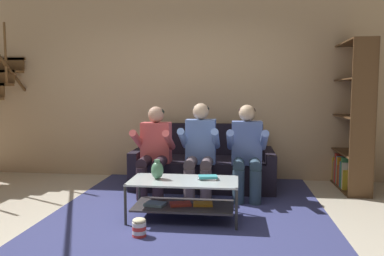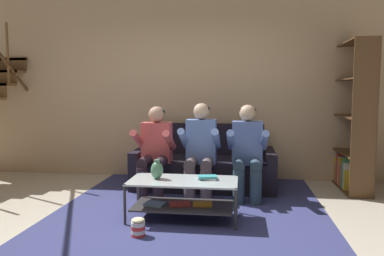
{
  "view_description": "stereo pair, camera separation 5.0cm",
  "coord_description": "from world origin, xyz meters",
  "px_view_note": "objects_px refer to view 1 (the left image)",
  "views": [
    {
      "loc": [
        0.71,
        -3.35,
        1.33
      ],
      "look_at": [
        0.2,
        0.84,
        0.93
      ],
      "focal_mm": 35.0,
      "sensor_mm": 36.0,
      "label": 1
    },
    {
      "loc": [
        0.76,
        -3.34,
        1.33
      ],
      "look_at": [
        0.2,
        0.84,
        0.93
      ],
      "focal_mm": 35.0,
      "sensor_mm": 36.0,
      "label": 2
    }
  ],
  "objects_px": {
    "person_seated_middle": "(200,147)",
    "vase": "(157,170)",
    "person_seated_right": "(247,148)",
    "bookshelf": "(352,135)",
    "couch": "(204,166)",
    "popcorn_tub": "(139,228)",
    "book_stack": "(208,177)",
    "person_seated_left": "(154,147)",
    "coffee_table": "(183,194)"
  },
  "relations": [
    {
      "from": "coffee_table",
      "to": "vase",
      "type": "bearing_deg",
      "value": 176.56
    },
    {
      "from": "coffee_table",
      "to": "book_stack",
      "type": "relative_size",
      "value": 5.28
    },
    {
      "from": "coffee_table",
      "to": "book_stack",
      "type": "distance_m",
      "value": 0.31
    },
    {
      "from": "person_seated_right",
      "to": "bookshelf",
      "type": "relative_size",
      "value": 0.59
    },
    {
      "from": "book_stack",
      "to": "popcorn_tub",
      "type": "xyz_separation_m",
      "value": [
        -0.59,
        -0.59,
        -0.35
      ]
    },
    {
      "from": "person_seated_left",
      "to": "vase",
      "type": "xyz_separation_m",
      "value": [
        0.23,
        -0.87,
        -0.11
      ]
    },
    {
      "from": "person_seated_left",
      "to": "vase",
      "type": "bearing_deg",
      "value": -75.48
    },
    {
      "from": "bookshelf",
      "to": "couch",
      "type": "bearing_deg",
      "value": -174.67
    },
    {
      "from": "couch",
      "to": "bookshelf",
      "type": "relative_size",
      "value": 0.97
    },
    {
      "from": "couch",
      "to": "vase",
      "type": "height_order",
      "value": "couch"
    },
    {
      "from": "couch",
      "to": "popcorn_tub",
      "type": "bearing_deg",
      "value": -101.92
    },
    {
      "from": "person_seated_left",
      "to": "person_seated_middle",
      "type": "bearing_deg",
      "value": 0.38
    },
    {
      "from": "coffee_table",
      "to": "popcorn_tub",
      "type": "xyz_separation_m",
      "value": [
        -0.33,
        -0.53,
        -0.18
      ]
    },
    {
      "from": "couch",
      "to": "book_stack",
      "type": "relative_size",
      "value": 9.09
    },
    {
      "from": "coffee_table",
      "to": "book_stack",
      "type": "bearing_deg",
      "value": 13.06
    },
    {
      "from": "person_seated_right",
      "to": "popcorn_tub",
      "type": "xyz_separation_m",
      "value": [
        -1.01,
        -1.42,
        -0.55
      ]
    },
    {
      "from": "couch",
      "to": "person_seated_middle",
      "type": "bearing_deg",
      "value": -90.0
    },
    {
      "from": "couch",
      "to": "book_stack",
      "type": "bearing_deg",
      "value": -83.03
    },
    {
      "from": "person_seated_right",
      "to": "vase",
      "type": "height_order",
      "value": "person_seated_right"
    },
    {
      "from": "person_seated_right",
      "to": "bookshelf",
      "type": "height_order",
      "value": "bookshelf"
    },
    {
      "from": "couch",
      "to": "vase",
      "type": "bearing_deg",
      "value": -104.25
    },
    {
      "from": "couch",
      "to": "coffee_table",
      "type": "height_order",
      "value": "couch"
    },
    {
      "from": "person_seated_middle",
      "to": "coffee_table",
      "type": "relative_size",
      "value": 1.06
    },
    {
      "from": "person_seated_left",
      "to": "person_seated_middle",
      "type": "distance_m",
      "value": 0.59
    },
    {
      "from": "vase",
      "to": "book_stack",
      "type": "xyz_separation_m",
      "value": [
        0.53,
        0.04,
        -0.08
      ]
    },
    {
      "from": "person_seated_middle",
      "to": "book_stack",
      "type": "bearing_deg",
      "value": -78.52
    },
    {
      "from": "coffee_table",
      "to": "vase",
      "type": "distance_m",
      "value": 0.37
    },
    {
      "from": "couch",
      "to": "vase",
      "type": "xyz_separation_m",
      "value": [
        -0.36,
        -1.43,
        0.24
      ]
    },
    {
      "from": "person_seated_right",
      "to": "book_stack",
      "type": "relative_size",
      "value": 5.51
    },
    {
      "from": "person_seated_right",
      "to": "bookshelf",
      "type": "bearing_deg",
      "value": 26.94
    },
    {
      "from": "person_seated_right",
      "to": "bookshelf",
      "type": "distance_m",
      "value": 1.65
    },
    {
      "from": "person_seated_right",
      "to": "coffee_table",
      "type": "xyz_separation_m",
      "value": [
        -0.67,
        -0.89,
        -0.36
      ]
    },
    {
      "from": "person_seated_middle",
      "to": "vase",
      "type": "height_order",
      "value": "person_seated_middle"
    },
    {
      "from": "popcorn_tub",
      "to": "coffee_table",
      "type": "bearing_deg",
      "value": 57.94
    },
    {
      "from": "popcorn_tub",
      "to": "book_stack",
      "type": "bearing_deg",
      "value": 45.16
    },
    {
      "from": "couch",
      "to": "person_seated_middle",
      "type": "relative_size",
      "value": 1.63
    },
    {
      "from": "bookshelf",
      "to": "popcorn_tub",
      "type": "relative_size",
      "value": 11.02
    },
    {
      "from": "couch",
      "to": "vase",
      "type": "distance_m",
      "value": 1.49
    },
    {
      "from": "person_seated_middle",
      "to": "couch",
      "type": "bearing_deg",
      "value": 90.0
    },
    {
      "from": "person_seated_middle",
      "to": "book_stack",
      "type": "distance_m",
      "value": 0.88
    },
    {
      "from": "person_seated_left",
      "to": "person_seated_right",
      "type": "distance_m",
      "value": 1.18
    },
    {
      "from": "person_seated_middle",
      "to": "bookshelf",
      "type": "bearing_deg",
      "value": 19.89
    },
    {
      "from": "person_seated_middle",
      "to": "person_seated_right",
      "type": "distance_m",
      "value": 0.59
    },
    {
      "from": "couch",
      "to": "person_seated_middle",
      "type": "distance_m",
      "value": 0.66
    },
    {
      "from": "person_seated_left",
      "to": "popcorn_tub",
      "type": "height_order",
      "value": "person_seated_left"
    },
    {
      "from": "person_seated_middle",
      "to": "person_seated_right",
      "type": "bearing_deg",
      "value": -0.15
    },
    {
      "from": "couch",
      "to": "person_seated_left",
      "type": "xyz_separation_m",
      "value": [
        -0.59,
        -0.56,
        0.34
      ]
    },
    {
      "from": "vase",
      "to": "bookshelf",
      "type": "bearing_deg",
      "value": 33.83
    },
    {
      "from": "book_stack",
      "to": "popcorn_tub",
      "type": "relative_size",
      "value": 1.17
    },
    {
      "from": "vase",
      "to": "couch",
      "type": "bearing_deg",
      "value": 75.75
    }
  ]
}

